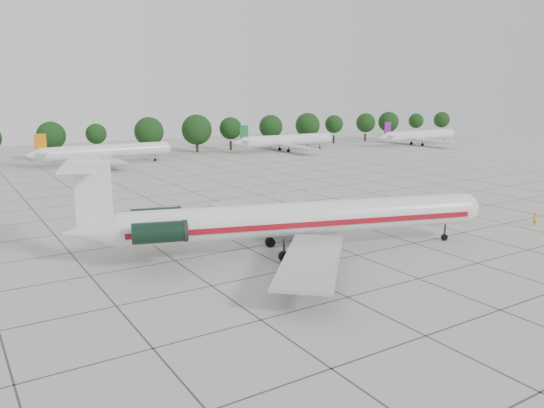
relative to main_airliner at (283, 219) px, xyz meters
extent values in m
plane|color=#ACACA5|center=(5.94, 3.54, -3.54)|extent=(260.00, 260.00, 0.00)
cube|color=#383838|center=(5.94, 18.54, -3.53)|extent=(170.00, 170.00, 0.02)
cylinder|color=silver|center=(2.27, -0.70, -0.03)|extent=(35.43, 13.85, 3.31)
sphere|color=silver|center=(19.49, -6.05, -0.03)|extent=(3.31, 3.31, 3.31)
cone|color=silver|center=(-17.35, 5.38, -0.03)|extent=(5.76, 4.64, 3.31)
cube|color=maroon|center=(2.76, 0.89, -0.28)|extent=(33.51, 10.45, 0.55)
cube|color=maroon|center=(1.77, -2.30, -0.28)|extent=(33.51, 10.45, 0.55)
cube|color=#B7BABC|center=(2.55, 8.65, -1.38)|extent=(6.60, 15.51, 0.30)
cube|color=#B7BABC|center=(-2.80, -8.57, -1.38)|extent=(13.51, 14.22, 0.30)
cube|color=black|center=(-10.94, 5.75, 0.27)|extent=(2.49, 1.90, 0.25)
cylinder|color=black|center=(-10.73, 6.42, 0.27)|extent=(5.16, 3.24, 1.90)
cube|color=black|center=(-12.27, 1.45, 0.27)|extent=(2.49, 1.90, 0.25)
cylinder|color=black|center=(-12.48, 0.78, 0.27)|extent=(5.16, 3.24, 1.90)
cube|color=silver|center=(-16.87, 5.23, 3.47)|extent=(3.14, 1.22, 6.01)
cube|color=silver|center=(-17.54, 5.44, 6.28)|extent=(6.43, 12.37, 0.22)
cylinder|color=black|center=(17.58, -5.45, -2.59)|extent=(0.25, 0.25, 1.90)
cylinder|color=black|center=(17.58, -5.45, -3.19)|extent=(0.75, 0.48, 0.70)
cylinder|color=black|center=(0.17, 2.67, -2.24)|extent=(0.30, 0.30, 1.80)
cylinder|color=black|center=(0.17, 2.67, -3.04)|extent=(1.13, 0.87, 1.00)
cylinder|color=black|center=(-1.37, -2.30, -2.24)|extent=(0.30, 0.30, 1.80)
cylinder|color=black|center=(-1.37, -2.30, -3.04)|extent=(1.13, 0.87, 1.00)
imported|color=#C5950B|center=(32.08, -6.84, -2.72)|extent=(0.61, 0.42, 1.63)
cylinder|color=silver|center=(3.37, 76.41, -0.54)|extent=(27.20, 3.00, 3.00)
cube|color=#B7BABC|center=(2.37, 76.41, -1.74)|extent=(3.50, 27.20, 0.25)
cube|color=orange|center=(-10.07, 76.41, 2.06)|extent=(2.40, 0.25, 3.60)
cylinder|color=black|center=(2.37, 78.61, -3.14)|extent=(0.80, 0.45, 0.80)
cylinder|color=black|center=(2.37, 74.21, -3.14)|extent=(0.80, 0.45, 0.80)
cylinder|color=silver|center=(52.65, 77.74, -0.54)|extent=(27.20, 3.00, 3.00)
cube|color=#B7BABC|center=(51.65, 77.74, -1.74)|extent=(3.50, 27.20, 0.25)
cube|color=#16642A|center=(39.21, 77.74, 2.06)|extent=(2.40, 0.25, 3.60)
cylinder|color=black|center=(51.65, 79.94, -3.14)|extent=(0.80, 0.45, 0.80)
cylinder|color=black|center=(51.65, 75.54, -3.14)|extent=(0.80, 0.45, 0.80)
cylinder|color=silver|center=(95.99, 70.07, -0.54)|extent=(27.20, 3.00, 3.00)
cube|color=#B7BABC|center=(94.99, 70.07, -1.74)|extent=(3.50, 27.20, 0.25)
cube|color=#731578|center=(82.55, 70.07, 2.06)|extent=(2.40, 0.25, 3.60)
cylinder|color=black|center=(94.99, 72.27, -3.14)|extent=(0.80, 0.45, 0.80)
cylinder|color=black|center=(94.99, 67.87, -3.14)|extent=(0.80, 0.45, 0.80)
cylinder|color=#332114|center=(-5.75, 88.54, -2.29)|extent=(0.70, 0.70, 2.50)
sphere|color=black|center=(-5.75, 88.54, 2.46)|extent=(6.50, 6.50, 6.50)
cylinder|color=#332114|center=(4.44, 88.54, -2.29)|extent=(0.70, 0.70, 2.50)
sphere|color=black|center=(4.44, 88.54, 2.46)|extent=(4.93, 4.93, 4.93)
cylinder|color=#332114|center=(17.63, 88.54, -2.29)|extent=(0.70, 0.70, 2.50)
sphere|color=black|center=(17.63, 88.54, 2.46)|extent=(7.40, 7.40, 7.40)
cylinder|color=#332114|center=(30.82, 88.54, -2.29)|extent=(0.70, 0.70, 2.50)
sphere|color=black|center=(30.82, 88.54, 2.46)|extent=(8.08, 8.08, 8.08)
cylinder|color=#332114|center=(41.01, 88.54, -2.29)|extent=(0.70, 0.70, 2.50)
sphere|color=black|center=(41.01, 88.54, 2.46)|extent=(6.17, 6.17, 6.17)
cylinder|color=#332114|center=(54.20, 88.54, -2.29)|extent=(0.70, 0.70, 2.50)
sphere|color=black|center=(54.20, 88.54, 2.46)|extent=(6.82, 6.82, 6.82)
cylinder|color=#332114|center=(67.39, 88.54, -2.29)|extent=(0.70, 0.70, 2.50)
sphere|color=black|center=(67.39, 88.54, 2.46)|extent=(7.44, 7.44, 7.44)
cylinder|color=#332114|center=(77.58, 88.54, -2.29)|extent=(0.70, 0.70, 2.50)
sphere|color=black|center=(77.58, 88.54, 2.46)|extent=(5.66, 5.66, 5.66)
cylinder|color=#332114|center=(90.77, 88.54, -2.29)|extent=(0.70, 0.70, 2.50)
sphere|color=black|center=(90.77, 88.54, 2.46)|extent=(6.25, 6.25, 6.25)
cylinder|color=#332114|center=(100.96, 88.54, -2.29)|extent=(0.70, 0.70, 2.50)
sphere|color=black|center=(100.96, 88.54, 2.46)|extent=(6.79, 6.79, 6.79)
cylinder|color=#332114|center=(114.15, 88.54, -2.29)|extent=(0.70, 0.70, 2.50)
sphere|color=black|center=(114.15, 88.54, 2.46)|extent=(5.16, 5.16, 5.16)
cylinder|color=#332114|center=(127.34, 88.54, -2.29)|extent=(0.70, 0.70, 2.50)
sphere|color=black|center=(127.34, 88.54, 2.46)|extent=(5.68, 5.68, 5.68)
camera|label=1|loc=(-28.16, -42.60, 12.39)|focal=35.00mm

